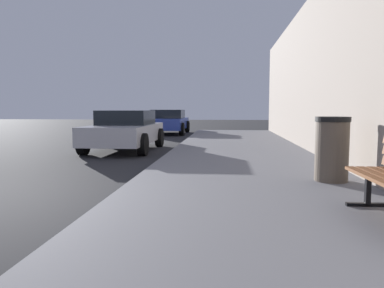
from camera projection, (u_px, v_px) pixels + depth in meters
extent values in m
cube|color=slate|center=(260.00, 210.00, 4.61)|extent=(4.00, 32.00, 0.15)
cube|color=brown|center=(379.00, 181.00, 3.74)|extent=(0.15, 1.68, 0.04)
cube|color=black|center=(368.00, 188.00, 4.47)|extent=(0.06, 0.06, 0.45)
cube|color=black|center=(367.00, 205.00, 4.49)|extent=(0.50, 0.07, 0.04)
cylinder|color=brown|center=(332.00, 151.00, 6.02)|extent=(0.53, 0.53, 0.97)
cylinder|color=black|center=(333.00, 119.00, 5.97)|extent=(0.55, 0.55, 0.08)
cube|color=#B7B7BF|center=(125.00, 133.00, 11.78)|extent=(1.74, 4.02, 0.55)
cube|color=black|center=(126.00, 117.00, 11.93)|extent=(1.53, 1.81, 0.45)
cylinder|color=black|center=(143.00, 144.00, 10.44)|extent=(0.22, 0.64, 0.64)
cylinder|color=black|center=(83.00, 144.00, 10.61)|extent=(0.22, 0.64, 0.64)
cylinder|color=black|center=(159.00, 137.00, 12.99)|extent=(0.22, 0.64, 0.64)
cylinder|color=black|center=(111.00, 137.00, 13.16)|extent=(0.22, 0.64, 0.64)
cube|color=#233899|center=(168.00, 123.00, 19.65)|extent=(1.81, 4.02, 0.55)
cube|color=black|center=(168.00, 114.00, 19.80)|extent=(1.59, 1.81, 0.45)
cylinder|color=black|center=(182.00, 129.00, 18.31)|extent=(0.22, 0.64, 0.64)
cylinder|color=black|center=(146.00, 129.00, 18.48)|extent=(0.22, 0.64, 0.64)
cylinder|color=black|center=(187.00, 127.00, 20.86)|extent=(0.22, 0.64, 0.64)
cylinder|color=black|center=(156.00, 126.00, 21.03)|extent=(0.22, 0.64, 0.64)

